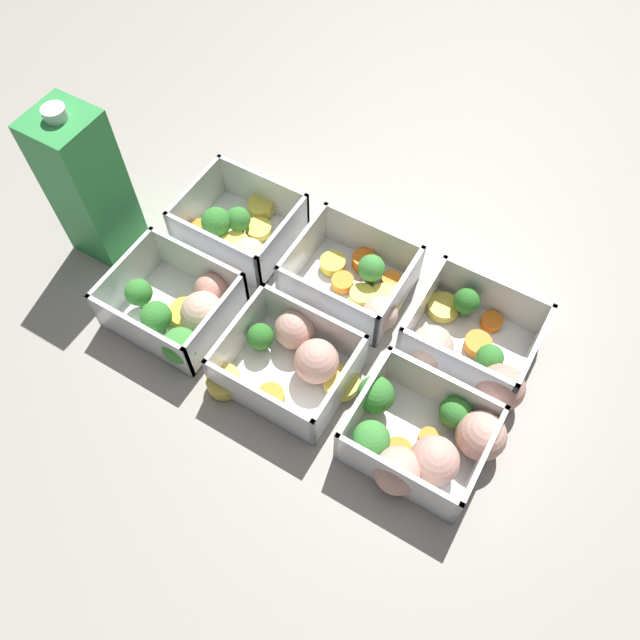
# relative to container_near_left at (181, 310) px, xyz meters

# --- Properties ---
(ground_plane) EXTENTS (4.00, 4.00, 0.00)m
(ground_plane) POSITION_rel_container_near_left_xyz_m (0.14, 0.07, -0.03)
(ground_plane) COLOR gray
(container_near_left) EXTENTS (0.13, 0.12, 0.06)m
(container_near_left) POSITION_rel_container_near_left_xyz_m (0.00, 0.00, 0.00)
(container_near_left) COLOR white
(container_near_left) RESTS_ON ground_plane
(container_near_center) EXTENTS (0.15, 0.14, 0.06)m
(container_near_center) POSITION_rel_container_near_left_xyz_m (0.14, 0.01, -0.00)
(container_near_center) COLOR white
(container_near_center) RESTS_ON ground_plane
(container_near_right) EXTENTS (0.16, 0.14, 0.06)m
(container_near_right) POSITION_rel_container_near_left_xyz_m (0.30, -0.00, 0.00)
(container_near_right) COLOR white
(container_near_right) RESTS_ON ground_plane
(container_far_left) EXTENTS (0.13, 0.13, 0.06)m
(container_far_left) POSITION_rel_container_near_left_xyz_m (-0.01, 0.13, -0.00)
(container_far_left) COLOR white
(container_far_left) RESTS_ON ground_plane
(container_far_center) EXTENTS (0.15, 0.12, 0.06)m
(container_far_center) POSITION_rel_container_near_left_xyz_m (0.15, 0.13, -0.00)
(container_far_center) COLOR white
(container_far_center) RESTS_ON ground_plane
(container_far_right) EXTENTS (0.15, 0.13, 0.06)m
(container_far_right) POSITION_rel_container_near_left_xyz_m (0.29, 0.12, -0.00)
(container_far_right) COLOR white
(container_far_right) RESTS_ON ground_plane
(juice_carton) EXTENTS (0.07, 0.07, 0.20)m
(juice_carton) POSITION_rel_container_near_left_xyz_m (-0.15, 0.05, 0.07)
(juice_carton) COLOR green
(juice_carton) RESTS_ON ground_plane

